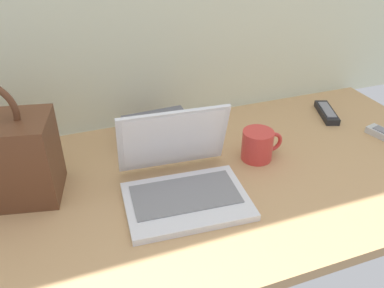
% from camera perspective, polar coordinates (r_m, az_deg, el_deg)
% --- Properties ---
extents(desk, '(1.60, 0.76, 0.03)m').
position_cam_1_polar(desk, '(1.12, 2.23, -5.49)').
color(desk, tan).
rests_on(desk, ground).
extents(laptop, '(0.33, 0.31, 0.21)m').
position_cam_1_polar(laptop, '(1.03, -1.48, -5.06)').
color(laptop, silver).
rests_on(laptop, desk).
extents(coffee_mug, '(0.13, 0.09, 0.09)m').
position_cam_1_polar(coffee_mug, '(1.18, 9.58, -0.08)').
color(coffee_mug, red).
rests_on(coffee_mug, desk).
extents(remote_control_near, '(0.10, 0.17, 0.02)m').
position_cam_1_polar(remote_control_near, '(1.50, 18.96, 4.36)').
color(remote_control_near, black).
rests_on(remote_control_near, desk).
extents(book_stack, '(0.21, 0.17, 0.08)m').
position_cam_1_polar(book_stack, '(1.26, -5.07, 2.19)').
color(book_stack, '#334C99').
rests_on(book_stack, desk).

